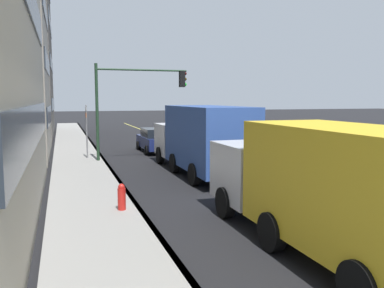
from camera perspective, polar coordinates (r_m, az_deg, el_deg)
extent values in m
plane|color=black|center=(19.87, 7.78, -3.64)|extent=(200.00, 200.00, 0.00)
cube|color=gray|center=(17.95, -14.91, -4.63)|extent=(80.00, 2.74, 0.15)
cube|color=slate|center=(18.06, -10.81, -4.46)|extent=(80.00, 0.16, 0.15)
cube|color=#D8CC4C|center=(19.87, 7.78, -3.62)|extent=(80.00, 0.16, 0.01)
cube|color=#262D38|center=(11.71, -21.22, 2.50)|extent=(13.42, 0.06, 1.10)
cube|color=#262D38|center=(26.23, -19.45, 3.86)|extent=(8.50, 0.06, 1.10)
cube|color=#262D38|center=(26.29, -19.70, 10.54)|extent=(8.50, 0.06, 1.10)
cube|color=#262D38|center=(26.71, -19.96, 17.10)|extent=(8.50, 0.06, 1.10)
cube|color=#262D38|center=(40.70, -18.98, 5.33)|extent=(11.73, 0.06, 1.10)
cube|color=#262D38|center=(40.83, -19.17, 10.49)|extent=(11.73, 0.06, 1.10)
cube|color=#262D38|center=(41.27, -19.36, 15.58)|extent=(11.73, 0.06, 1.10)
cube|color=navy|center=(26.38, -5.13, 0.29)|extent=(4.36, 1.77, 0.70)
cube|color=black|center=(26.12, -5.05, 1.61)|extent=(2.30, 1.63, 0.54)
cylinder|color=black|center=(27.64, -7.53, -0.19)|extent=(0.60, 0.22, 0.60)
cylinder|color=black|center=(28.00, -4.06, -0.07)|extent=(0.60, 0.22, 0.60)
cylinder|color=black|center=(24.84, -6.33, -0.92)|extent=(0.60, 0.22, 0.60)
cylinder|color=black|center=(25.24, -2.48, -0.77)|extent=(0.60, 0.22, 0.60)
cube|color=silver|center=(19.60, 17.10, -2.27)|extent=(4.43, 1.75, 0.57)
cube|color=black|center=(19.53, 17.15, -0.63)|extent=(1.96, 1.61, 0.56)
cylinder|color=black|center=(19.02, 21.72, -3.57)|extent=(0.60, 0.22, 0.60)
cylinder|color=black|center=(17.98, 17.51, -3.96)|extent=(0.60, 0.22, 0.60)
cylinder|color=black|center=(21.32, 16.71, -2.35)|extent=(0.60, 0.22, 0.60)
cylinder|color=black|center=(20.40, 12.75, -2.63)|extent=(0.60, 0.22, 0.60)
cube|color=#591116|center=(26.42, 8.74, 0.24)|extent=(4.20, 1.84, 0.69)
cube|color=black|center=(26.49, 8.63, 1.64)|extent=(2.20, 1.69, 0.58)
cylinder|color=black|center=(25.67, 11.91, -0.78)|extent=(0.60, 0.22, 0.60)
cylinder|color=black|center=(24.83, 8.31, -0.95)|extent=(0.60, 0.22, 0.60)
cylinder|color=black|center=(28.09, 9.10, -0.11)|extent=(0.60, 0.22, 0.60)
cylinder|color=black|center=(27.33, 5.74, -0.25)|extent=(0.60, 0.22, 0.60)
cube|color=silver|center=(12.12, 9.32, -3.88)|extent=(2.28, 2.20, 1.69)
cube|color=gold|center=(8.64, 22.13, -5.92)|extent=(5.72, 2.20, 2.43)
cylinder|color=black|center=(11.86, 4.68, -8.22)|extent=(0.90, 0.28, 0.90)
cylinder|color=black|center=(12.80, 13.47, -7.29)|extent=(0.90, 0.28, 0.90)
cylinder|color=black|center=(7.32, 22.66, -18.19)|extent=(0.90, 0.28, 0.90)
cylinder|color=black|center=(9.51, 11.14, -12.04)|extent=(0.90, 0.28, 0.90)
cylinder|color=black|center=(10.66, 21.23, -10.34)|extent=(0.90, 0.28, 0.90)
cube|color=silver|center=(21.79, -1.65, 0.69)|extent=(2.37, 2.35, 1.65)
cube|color=#2D4C93|center=(17.67, 2.27, 1.01)|extent=(5.95, 2.35, 2.67)
cylinder|color=black|center=(21.61, -4.51, -1.59)|extent=(0.90, 0.28, 0.90)
cylinder|color=black|center=(22.23, 1.14, -1.34)|extent=(0.90, 0.28, 0.90)
cylinder|color=black|center=(16.10, 0.32, -4.31)|extent=(0.90, 0.28, 0.90)
cylinder|color=black|center=(16.93, 7.58, -3.84)|extent=(0.90, 0.28, 0.90)
cylinder|color=black|center=(18.90, -2.51, -2.72)|extent=(0.90, 0.28, 0.90)
cylinder|color=black|center=(19.61, 3.83, -2.39)|extent=(0.90, 0.28, 0.90)
cylinder|color=#1E3823|center=(22.08, -13.21, 4.16)|extent=(0.16, 0.16, 5.29)
cylinder|color=#1E3823|center=(22.47, -6.95, 10.30)|extent=(0.10, 4.95, 0.10)
cube|color=black|center=(22.97, -1.41, 9.13)|extent=(0.28, 0.30, 0.90)
sphere|color=#360605|center=(23.04, -0.98, 9.87)|extent=(0.18, 0.18, 0.18)
sphere|color=#392905|center=(23.02, -0.98, 9.13)|extent=(0.18, 0.18, 0.18)
sphere|color=green|center=(23.01, -0.97, 8.38)|extent=(0.18, 0.18, 0.18)
cylinder|color=slate|center=(23.19, -14.59, 1.50)|extent=(0.08, 0.08, 3.10)
cube|color=white|center=(23.11, -14.74, 4.83)|extent=(0.60, 0.02, 0.20)
cube|color=#DB5919|center=(23.13, -14.71, 3.96)|extent=(0.44, 0.02, 0.28)
cylinder|color=red|center=(12.32, -9.86, -7.98)|extent=(0.24, 0.24, 0.80)
sphere|color=red|center=(12.22, -9.90, -5.98)|extent=(0.20, 0.20, 0.20)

